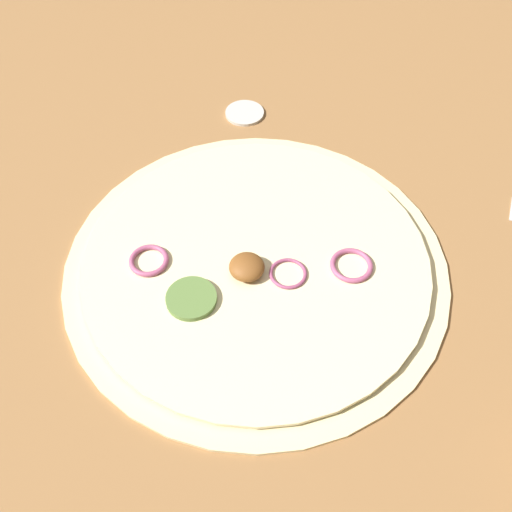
% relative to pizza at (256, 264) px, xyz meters
% --- Properties ---
extents(ground_plane, '(3.00, 3.00, 0.00)m').
position_rel_pizza_xyz_m(ground_plane, '(-0.00, -0.00, -0.01)').
color(ground_plane, olive).
extents(pizza, '(0.37, 0.37, 0.03)m').
position_rel_pizza_xyz_m(pizza, '(0.00, 0.00, 0.00)').
color(pizza, beige).
rests_on(pizza, ground_plane).
extents(loose_cap, '(0.05, 0.05, 0.01)m').
position_rel_pizza_xyz_m(loose_cap, '(0.06, -0.23, -0.00)').
color(loose_cap, beige).
rests_on(loose_cap, ground_plane).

